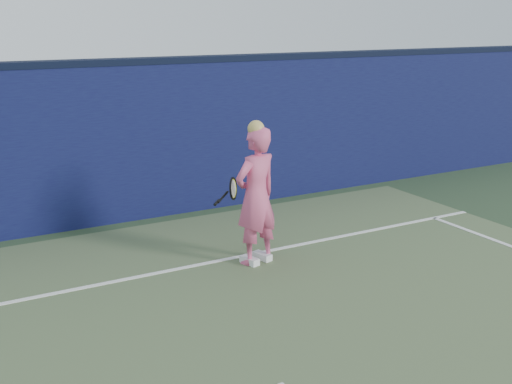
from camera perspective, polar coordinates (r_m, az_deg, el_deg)
backstop_wall at (r=10.45m, az=-13.65°, el=3.98°), size 24.00×0.40×2.50m
wall_cap at (r=10.28m, az=-14.11°, el=11.09°), size 24.00×0.42×0.10m
player at (r=8.48m, az=0.00°, el=-0.34°), size 0.77×0.60×1.95m
racket at (r=8.83m, az=-2.15°, el=0.21°), size 0.54×0.37×0.33m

